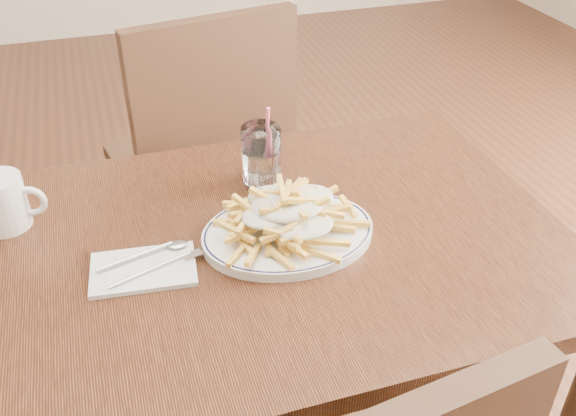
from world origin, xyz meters
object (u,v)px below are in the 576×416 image
object	(u,v)px
fries_plate	(288,233)
coffee_mug	(3,202)
loaded_fries	(288,210)
table	(256,271)
water_glass	(262,160)
chair_far	(205,152)

from	to	relation	value
fries_plate	coffee_mug	world-z (taller)	coffee_mug
loaded_fries	fries_plate	bearing A→B (deg)	-26.57
table	fries_plate	world-z (taller)	fries_plate
table	loaded_fries	distance (m)	0.16
table	water_glass	distance (m)	0.25
chair_far	coffee_mug	xyz separation A→B (m)	(-0.48, -0.50, 0.24)
table	chair_far	distance (m)	0.70
chair_far	coffee_mug	distance (m)	0.73
fries_plate	table	bearing A→B (deg)	168.03
loaded_fries	water_glass	bearing A→B (deg)	88.30
water_glass	coffee_mug	bearing A→B (deg)	179.74
table	fries_plate	bearing A→B (deg)	-11.97
chair_far	water_glass	size ratio (longest dim) A/B	5.46
fries_plate	coffee_mug	size ratio (longest dim) A/B	2.49
coffee_mug	chair_far	bearing A→B (deg)	45.82
coffee_mug	water_glass	bearing A→B (deg)	-0.26
chair_far	coffee_mug	world-z (taller)	chair_far
fries_plate	chair_far	bearing A→B (deg)	92.62
table	fries_plate	xyz separation A→B (m)	(0.06, -0.01, 0.09)
loaded_fries	chair_far	bearing A→B (deg)	92.62
table	chair_far	size ratio (longest dim) A/B	1.20
fries_plate	water_glass	size ratio (longest dim) A/B	1.84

